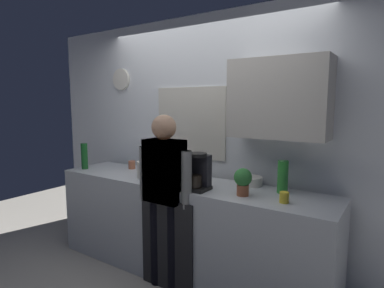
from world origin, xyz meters
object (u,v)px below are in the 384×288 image
Objects in this scene: bottle_dark_sauce at (171,169)px; cup_yellow_cup at (284,197)px; mixing_bowl at (250,181)px; bottle_clear_soda at (283,177)px; cup_terracotta_mug at (132,165)px; person_guest at (165,187)px; dish_soap at (188,174)px; coffee_maker at (199,173)px; potted_plant at (243,180)px; storage_canister at (144,170)px; bottle_olive_oil at (159,171)px; bottle_green_wine at (84,156)px; person_at_sink at (165,187)px.

bottle_dark_sauce is 2.12× the size of cup_yellow_cup.
cup_yellow_cup reaches higher than mixing_bowl.
bottle_dark_sauce reaches higher than mixing_bowl.
cup_terracotta_mug is (-1.78, 0.01, -0.09)m from bottle_clear_soda.
cup_terracotta_mug is 0.06× the size of person_guest.
cup_terracotta_mug is 0.51× the size of dish_soap.
coffee_maker is at bearing -15.63° from cup_terracotta_mug.
cup_yellow_cup is at bearing 3.13° from coffee_maker.
storage_canister is (-1.11, 0.02, -0.05)m from potted_plant.
dish_soap is at bearing -92.04° from person_guest.
cup_yellow_cup is at bearing -39.02° from mixing_bowl.
cup_yellow_cup is 0.36m from potted_plant.
cup_terracotta_mug is at bearing 153.22° from bottle_olive_oil.
storage_canister is (-0.24, -0.14, -0.01)m from bottle_dark_sauce.
bottle_green_wine is 0.88m from storage_canister.
person_guest is (-0.67, -0.19, -0.12)m from potted_plant.
bottle_green_wine is at bearing -170.14° from bottle_dark_sauce.
bottle_olive_oil is (1.15, -0.05, -0.02)m from bottle_green_wine.
person_guest is (0.00, 0.00, 0.00)m from person_at_sink.
dish_soap is at bearing 172.97° from cup_yellow_cup.
bottle_olive_oil is at bearing -174.51° from potted_plant.
bottle_dark_sauce is 0.25m from dish_soap.
potted_plant is 1.35× the size of storage_canister.
coffee_maker is 3.59× the size of cup_terracotta_mug.
cup_terracotta_mug reaches higher than cup_yellow_cup.
cup_terracotta_mug is at bearing 171.71° from cup_yellow_cup.
potted_plant is at bearing 5.91° from coffee_maker.
bottle_green_wine is at bearing -173.56° from dish_soap.
bottle_olive_oil is 1.09× the size of potted_plant.
person_guest reaches higher than bottle_dark_sauce.
cup_yellow_cup is (1.18, 0.08, -0.08)m from bottle_olive_oil.
storage_canister reaches higher than cup_yellow_cup.
cup_yellow_cup is 0.47× the size of dish_soap.
bottle_clear_soda is 2.25m from bottle_green_wine.
potted_plant is 0.64m from dish_soap.
bottle_olive_oil is (-0.43, -0.04, -0.02)m from coffee_maker.
bottle_green_wine is 0.56m from cup_terracotta_mug.
dish_soap is (-0.88, -0.14, -0.06)m from bottle_clear_soda.
person_at_sink is (-0.67, -0.19, -0.12)m from potted_plant.
bottle_olive_oil is 1.47× the size of storage_canister.
cup_yellow_cup is 0.98m from dish_soap.
bottle_dark_sauce is at bearing 9.86° from bottle_green_wine.
cup_yellow_cup is at bearing 0.80° from bottle_green_wine.
person_at_sink is at bearing -28.53° from cup_terracotta_mug.
person_at_sink reaches higher than bottle_green_wine.
potted_plant is 0.14× the size of person_guest.
bottle_green_wine is 3.53× the size of cup_yellow_cup.
bottle_olive_oil reaches higher than potted_plant.
dish_soap is 0.11× the size of person_guest.
bottle_green_wine is 1.98m from potted_plant.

